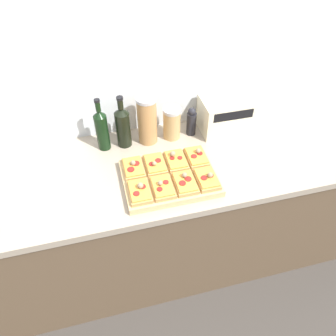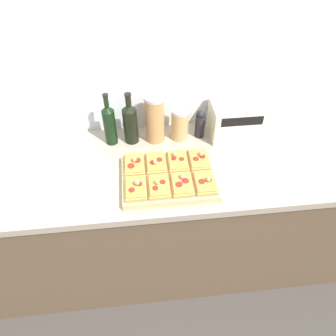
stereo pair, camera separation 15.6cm
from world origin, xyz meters
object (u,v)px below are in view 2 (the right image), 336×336
Objects in this scene: cutting_board at (169,178)px; grain_jar_tall at (155,118)px; pepper_mill at (200,124)px; toaster_oven at (236,119)px; wine_bottle at (130,123)px; olive_oil_bottle at (109,124)px; grain_jar_short at (180,124)px.

cutting_board is 1.63× the size of grain_jar_tall.
toaster_oven is at bearing -0.57° from pepper_mill.
pepper_mill is at bearing 0.00° from grain_jar_tall.
wine_bottle is at bearing 180.00° from pepper_mill.
grain_jar_tall is at bearing 96.60° from cutting_board.
olive_oil_bottle is 0.99× the size of toaster_oven.
grain_jar_tall is 0.14m from grain_jar_short.
grain_jar_tall is 1.62× the size of pepper_mill.
toaster_oven is (0.20, -0.00, 0.01)m from pepper_mill.
wine_bottle reaches higher than grain_jar_short.
grain_jar_short is 0.31m from toaster_oven.
wine_bottle is 1.60× the size of grain_jar_short.
grain_jar_short is at bearing 0.00° from grain_jar_tall.
olive_oil_bottle is 0.11m from wine_bottle.
grain_jar_short is 0.11m from pepper_mill.
cutting_board is 0.52m from toaster_oven.
wine_bottle is at bearing -0.00° from olive_oil_bottle.
wine_bottle is 0.37m from pepper_mill.
wine_bottle is 0.26m from grain_jar_short.
olive_oil_bottle is (-0.27, 0.32, 0.10)m from cutting_board.
wine_bottle is 0.57m from toaster_oven.
cutting_board is at bearing -83.40° from grain_jar_tall.
toaster_oven reaches higher than cutting_board.
olive_oil_bottle is at bearing 180.00° from grain_jar_tall.
grain_jar_tall is at bearing 180.00° from grain_jar_short.
pepper_mill is (0.37, 0.00, -0.04)m from wine_bottle.
grain_jar_tall reaches higher than grain_jar_short.
grain_jar_tall is 0.25m from pepper_mill.
olive_oil_bottle is at bearing 180.00° from grain_jar_short.
pepper_mill is (0.21, 0.32, 0.06)m from cutting_board.
olive_oil_bottle is 1.62× the size of grain_jar_short.
olive_oil_bottle is 1.77× the size of pepper_mill.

